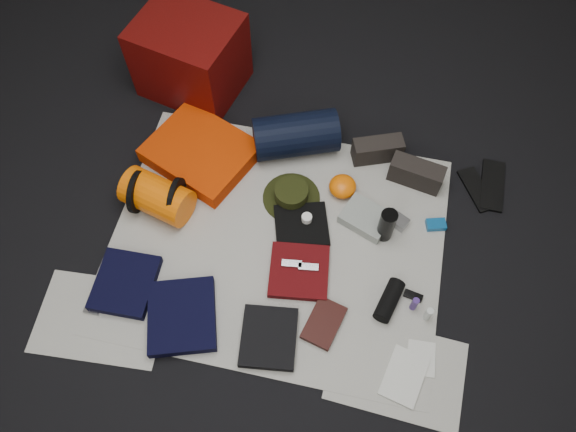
% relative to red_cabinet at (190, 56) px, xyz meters
% --- Properties ---
extents(floor, '(4.50, 4.50, 0.02)m').
position_rel_red_cabinet_xyz_m(floor, '(0.68, -0.89, -0.23)').
color(floor, black).
rests_on(floor, ground).
extents(newspaper_mat, '(1.60, 1.30, 0.01)m').
position_rel_red_cabinet_xyz_m(newspaper_mat, '(0.68, -0.89, -0.21)').
color(newspaper_mat, beige).
rests_on(newspaper_mat, floor).
extents(newspaper_sheet_front_left, '(0.61, 0.44, 0.00)m').
position_rel_red_cabinet_xyz_m(newspaper_sheet_front_left, '(-0.02, -1.44, -0.21)').
color(newspaper_sheet_front_left, beige).
rests_on(newspaper_sheet_front_left, floor).
extents(newspaper_sheet_front_right, '(0.60, 0.43, 0.00)m').
position_rel_red_cabinet_xyz_m(newspaper_sheet_front_right, '(1.33, -1.39, -0.21)').
color(newspaper_sheet_front_right, beige).
rests_on(newspaper_sheet_front_right, floor).
extents(red_cabinet, '(0.61, 0.54, 0.43)m').
position_rel_red_cabinet_xyz_m(red_cabinet, '(0.00, 0.00, 0.00)').
color(red_cabinet, '#500705').
rests_on(red_cabinet, floor).
extents(sleeping_pad, '(0.64, 0.59, 0.09)m').
position_rel_red_cabinet_xyz_m(sleeping_pad, '(0.18, -0.49, -0.16)').
color(sleeping_pad, '#CC3202').
rests_on(sleeping_pad, newspaper_mat).
extents(stuff_sack, '(0.37, 0.28, 0.20)m').
position_rel_red_cabinet_xyz_m(stuff_sack, '(0.07, -0.82, -0.11)').
color(stuff_sack, '#EA5E03').
rests_on(stuff_sack, newspaper_mat).
extents(sack_strap_left, '(0.02, 0.22, 0.22)m').
position_rel_red_cabinet_xyz_m(sack_strap_left, '(-0.03, -0.82, -0.10)').
color(sack_strap_left, black).
rests_on(sack_strap_left, newspaper_mat).
extents(sack_strap_right, '(0.02, 0.22, 0.22)m').
position_rel_red_cabinet_xyz_m(sack_strap_right, '(0.17, -0.82, -0.10)').
color(sack_strap_right, black).
rests_on(sack_strap_right, newspaper_mat).
extents(navy_duffel, '(0.49, 0.37, 0.23)m').
position_rel_red_cabinet_xyz_m(navy_duffel, '(0.66, -0.32, -0.10)').
color(navy_duffel, black).
rests_on(navy_duffel, newspaper_mat).
extents(boonie_brim, '(0.33, 0.33, 0.01)m').
position_rel_red_cabinet_xyz_m(boonie_brim, '(0.70, -0.64, -0.21)').
color(boonie_brim, black).
rests_on(boonie_brim, newspaper_mat).
extents(boonie_crown, '(0.17, 0.17, 0.08)m').
position_rel_red_cabinet_xyz_m(boonie_crown, '(0.70, -0.64, -0.17)').
color(boonie_crown, black).
rests_on(boonie_crown, boonie_brim).
extents(hiking_boot_left, '(0.28, 0.18, 0.13)m').
position_rel_red_cabinet_xyz_m(hiking_boot_left, '(1.09, -0.29, -0.15)').
color(hiking_boot_left, black).
rests_on(hiking_boot_left, newspaper_mat).
extents(hiking_boot_right, '(0.29, 0.15, 0.14)m').
position_rel_red_cabinet_xyz_m(hiking_boot_right, '(1.30, -0.40, -0.14)').
color(hiking_boot_right, black).
rests_on(hiking_boot_right, newspaper_mat).
extents(flip_flop_left, '(0.22, 0.27, 0.01)m').
position_rel_red_cabinet_xyz_m(flip_flop_left, '(1.62, -0.38, -0.21)').
color(flip_flop_left, black).
rests_on(flip_flop_left, floor).
extents(flip_flop_right, '(0.12, 0.31, 0.02)m').
position_rel_red_cabinet_xyz_m(flip_flop_right, '(1.70, -0.34, -0.21)').
color(flip_flop_right, black).
rests_on(flip_flop_right, floor).
extents(trousers_navy_a, '(0.28, 0.32, 0.05)m').
position_rel_red_cabinet_xyz_m(trousers_navy_a, '(0.04, -1.27, -0.19)').
color(trousers_navy_a, black).
rests_on(trousers_navy_a, newspaper_mat).
extents(trousers_navy_b, '(0.39, 0.42, 0.05)m').
position_rel_red_cabinet_xyz_m(trousers_navy_b, '(0.35, -1.36, -0.18)').
color(trousers_navy_b, black).
rests_on(trousers_navy_b, newspaper_mat).
extents(trousers_charcoal, '(0.28, 0.31, 0.04)m').
position_rel_red_cabinet_xyz_m(trousers_charcoal, '(0.75, -1.37, -0.19)').
color(trousers_charcoal, black).
rests_on(trousers_charcoal, newspaper_mat).
extents(black_tshirt, '(0.32, 0.31, 0.03)m').
position_rel_red_cabinet_xyz_m(black_tshirt, '(0.78, -0.79, -0.20)').
color(black_tshirt, black).
rests_on(black_tshirt, newspaper_mat).
extents(red_shirt, '(0.31, 0.31, 0.04)m').
position_rel_red_cabinet_xyz_m(red_shirt, '(0.82, -1.03, -0.19)').
color(red_shirt, '#4C080A').
rests_on(red_shirt, newspaper_mat).
extents(orange_stuff_sack, '(0.14, 0.14, 0.09)m').
position_rel_red_cabinet_xyz_m(orange_stuff_sack, '(0.94, -0.54, -0.17)').
color(orange_stuff_sack, '#EA5E03').
rests_on(orange_stuff_sack, newspaper_mat).
extents(first_aid_pouch, '(0.28, 0.24, 0.06)m').
position_rel_red_cabinet_xyz_m(first_aid_pouch, '(1.09, -0.69, -0.18)').
color(first_aid_pouch, gray).
rests_on(first_aid_pouch, newspaper_mat).
extents(water_bottle, '(0.10, 0.10, 0.20)m').
position_rel_red_cabinet_xyz_m(water_bottle, '(1.19, -0.74, -0.11)').
color(water_bottle, black).
rests_on(water_bottle, newspaper_mat).
extents(speaker, '(0.13, 0.22, 0.08)m').
position_rel_red_cabinet_xyz_m(speaker, '(1.25, -1.09, -0.17)').
color(speaker, black).
rests_on(speaker, newspaper_mat).
extents(compact_camera, '(0.13, 0.11, 0.04)m').
position_rel_red_cabinet_xyz_m(compact_camera, '(1.24, -0.66, -0.19)').
color(compact_camera, '#A5A5A9').
rests_on(compact_camera, newspaper_mat).
extents(cyan_case, '(0.11, 0.08, 0.03)m').
position_rel_red_cabinet_xyz_m(cyan_case, '(1.43, -0.64, -0.20)').
color(cyan_case, navy).
rests_on(cyan_case, newspaper_mat).
extents(toiletry_purple, '(0.03, 0.03, 0.09)m').
position_rel_red_cabinet_xyz_m(toiletry_purple, '(1.37, -1.09, -0.17)').
color(toiletry_purple, '#3A2069').
rests_on(toiletry_purple, newspaper_mat).
extents(toiletry_clear, '(0.04, 0.04, 0.09)m').
position_rel_red_cabinet_xyz_m(toiletry_clear, '(1.43, -1.13, -0.16)').
color(toiletry_clear, silver).
rests_on(toiletry_clear, newspaper_mat).
extents(paperback_book, '(0.19, 0.24, 0.03)m').
position_rel_red_cabinet_xyz_m(paperback_book, '(0.98, -1.25, -0.20)').
color(paperback_book, black).
rests_on(paperback_book, newspaper_mat).
extents(map_booklet, '(0.21, 0.26, 0.01)m').
position_rel_red_cabinet_xyz_m(map_booklet, '(1.36, -1.41, -0.20)').
color(map_booklet, silver).
rests_on(map_booklet, newspaper_mat).
extents(map_printout, '(0.13, 0.16, 0.01)m').
position_rel_red_cabinet_xyz_m(map_printout, '(1.43, -1.32, -0.21)').
color(map_printout, silver).
rests_on(map_printout, newspaper_mat).
extents(sunglasses, '(0.09, 0.05, 0.02)m').
position_rel_red_cabinet_xyz_m(sunglasses, '(1.36, -1.04, -0.20)').
color(sunglasses, black).
rests_on(sunglasses, newspaper_mat).
extents(key_cluster, '(0.08, 0.08, 0.01)m').
position_rel_red_cabinet_xyz_m(key_cluster, '(-0.07, -1.40, -0.20)').
color(key_cluster, '#A5A5A9').
rests_on(key_cluster, newspaper_mat).
extents(tape_roll, '(0.05, 0.05, 0.03)m').
position_rel_red_cabinet_xyz_m(tape_roll, '(0.80, -0.76, -0.17)').
color(tape_roll, white).
rests_on(tape_roll, black_tshirt).
extents(energy_bar_a, '(0.10, 0.05, 0.01)m').
position_rel_red_cabinet_xyz_m(energy_bar_a, '(0.78, -1.01, -0.17)').
color(energy_bar_a, '#A5A5A9').
rests_on(energy_bar_a, red_shirt).
extents(energy_bar_b, '(0.10, 0.05, 0.01)m').
position_rel_red_cabinet_xyz_m(energy_bar_b, '(0.86, -1.01, -0.17)').
color(energy_bar_b, '#A5A5A9').
rests_on(energy_bar_b, red_shirt).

